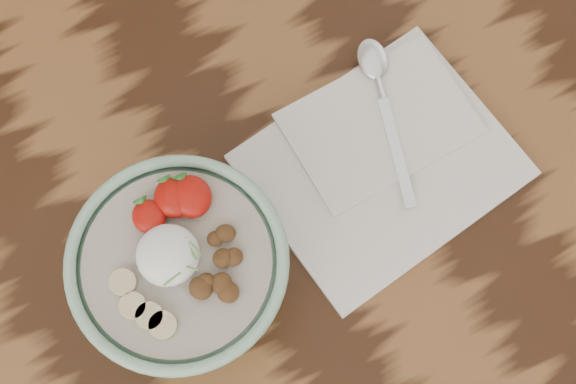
# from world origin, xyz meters

# --- Properties ---
(table) EXTENTS (1.60, 0.90, 0.75)m
(table) POSITION_xyz_m (0.00, 0.00, 0.66)
(table) COLOR black
(table) RESTS_ON ground
(breakfast_bowl) EXTENTS (0.20, 0.20, 0.13)m
(breakfast_bowl) POSITION_xyz_m (-0.09, -0.00, 0.82)
(breakfast_bowl) COLOR #89B99A
(breakfast_bowl) RESTS_ON table
(napkin) EXTENTS (0.28, 0.24, 0.02)m
(napkin) POSITION_xyz_m (0.15, 0.02, 0.76)
(napkin) COLOR white
(napkin) RESTS_ON table
(spoon) EXTENTS (0.08, 0.19, 0.01)m
(spoon) POSITION_xyz_m (0.18, 0.09, 0.77)
(spoon) COLOR silver
(spoon) RESTS_ON napkin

